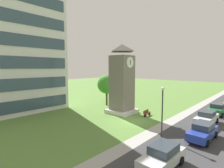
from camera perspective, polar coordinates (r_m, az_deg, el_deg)
The scene contains 13 objects.
ground_plane at distance 24.28m, azimuth 6.87°, elevation -12.02°, with size 160.00×160.00×0.00m, color #567F38.
street_asphalt at distance 20.95m, azimuth 26.56°, elevation -15.41°, with size 120.00×7.20×0.01m, color #38383A.
kerb_strip at distance 22.39m, azimuth 15.32°, elevation -13.67°, with size 120.00×1.60×0.01m, color #9E9E99.
office_building at distance 35.10m, azimuth -30.89°, elevation 11.09°, with size 14.95×12.81×22.40m.
clock_tower at distance 27.58m, azimuth 3.26°, elevation 0.46°, with size 4.03×4.03×10.89m.
park_bench at distance 27.07m, azimuth 11.34°, elevation -9.24°, with size 1.85×0.70×0.88m.
street_lamp at distance 18.67m, azimuth 16.19°, elevation -6.92°, with size 0.36×0.36×5.30m.
tree_streetside at distance 33.34m, azimuth -1.76°, elevation -0.13°, with size 3.59×3.59×5.87m.
tree_by_building at distance 37.99m, azimuth -0.57°, elevation -0.01°, with size 3.64×3.64×5.52m.
parked_car_silver at distance 14.07m, azimuth 16.24°, elevation -21.79°, with size 4.38×2.04×1.69m.
parked_car_blue at distance 20.32m, azimuth 27.64°, elevation -13.53°, with size 4.77×2.07×1.69m.
parked_car_white at distance 25.75m, azimuth 28.63°, elevation -9.63°, with size 4.84×2.10×1.69m.
parked_car_green at distance 31.72m, azimuth 31.22°, elevation -7.02°, with size 4.24×2.17×1.69m.
Camera 1 is at (-19.04, -13.22, 7.22)m, focal length 27.87 mm.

